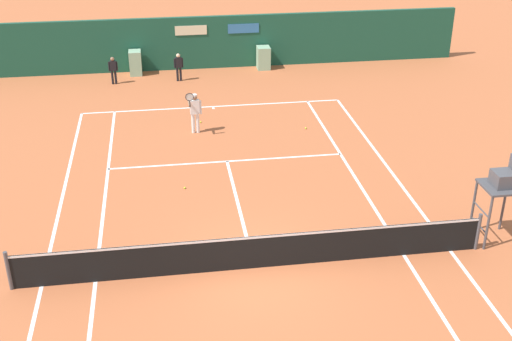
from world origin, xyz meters
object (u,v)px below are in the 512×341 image
umpire_chair (502,185)px  tennis_ball_mid_court (306,128)px  player_on_baseline (195,110)px  ball_kid_left_post (179,65)px  ball_kid_right_post (113,69)px  tennis_ball_by_sideline (201,122)px  tennis_ball_near_service_line (185,188)px

umpire_chair → tennis_ball_mid_court: size_ratio=36.09×
player_on_baseline → ball_kid_left_post: size_ratio=1.38×
ball_kid_right_post → tennis_ball_mid_court: 9.85m
player_on_baseline → ball_kid_right_post: bearing=-63.8°
umpire_chair → tennis_ball_mid_court: umpire_chair is taller
tennis_ball_by_sideline → tennis_ball_near_service_line: same height
tennis_ball_by_sideline → tennis_ball_near_service_line: (-0.90, -5.41, 0.00)m
ball_kid_right_post → tennis_ball_by_sideline: ball_kid_right_post is taller
tennis_ball_by_sideline → tennis_ball_mid_court: (3.92, -1.22, 0.00)m
tennis_ball_near_service_line → ball_kid_left_post: bearing=88.3°
umpire_chair → ball_kid_right_post: (-10.82, 14.82, -0.94)m
umpire_chair → player_on_baseline: size_ratio=1.39×
player_on_baseline → tennis_ball_mid_court: size_ratio=25.97×
player_on_baseline → ball_kid_left_post: bearing=-88.5°
ball_kid_left_post → umpire_chair: bearing=110.9°
ball_kid_right_post → tennis_ball_by_sideline: size_ratio=18.33×
player_on_baseline → tennis_ball_by_sideline: size_ratio=25.97×
ball_kid_right_post → tennis_ball_near_service_line: size_ratio=18.33×
umpire_chair → tennis_ball_by_sideline: bearing=37.3°
tennis_ball_near_service_line → ball_kid_right_post: bearing=103.7°
ball_kid_left_post → tennis_ball_mid_court: 7.89m
tennis_ball_mid_court → player_on_baseline: bearing=176.5°
umpire_chair → tennis_ball_by_sideline: (-7.33, 9.61, -1.62)m
ball_kid_left_post → tennis_ball_by_sideline: 5.29m
tennis_ball_mid_court → tennis_ball_near_service_line: 6.38m
ball_kid_left_post → player_on_baseline: bearing=85.9°
ball_kid_right_post → ball_kid_left_post: ball_kid_left_post is taller
ball_kid_right_post → tennis_ball_near_service_line: (2.59, -10.62, -0.68)m
player_on_baseline → tennis_ball_near_service_line: (-0.65, -4.44, -0.89)m
ball_kid_left_post → ball_kid_right_post: bearing=-7.2°
umpire_chair → tennis_ball_by_sideline: umpire_chair is taller
player_on_baseline → tennis_ball_near_service_line: bearing=80.2°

